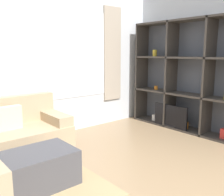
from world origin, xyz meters
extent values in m
cube|color=silver|center=(0.00, 3.10, 1.35)|extent=(6.03, 0.07, 2.70)
cube|color=white|center=(0.00, 3.06, 1.45)|extent=(2.66, 0.01, 1.60)
cube|color=#B2A38E|center=(1.50, 3.05, 1.45)|extent=(0.44, 0.03, 1.90)
cube|color=silver|center=(2.45, 1.53, 1.35)|extent=(0.07, 4.27, 2.70)
cube|color=tan|center=(-1.22, 1.67, 0.01)|extent=(2.01, 1.81, 0.01)
cube|color=#515660|center=(2.40, 1.68, 1.04)|extent=(0.02, 2.39, 2.09)
cube|color=#3D3833|center=(2.21, 1.28, 1.04)|extent=(0.40, 0.04, 2.09)
cube|color=#3D3833|center=(2.21, 2.08, 1.04)|extent=(0.40, 0.04, 2.09)
cube|color=#3D3833|center=(2.21, 2.87, 1.04)|extent=(0.40, 0.04, 2.09)
cube|color=#3D3833|center=(2.21, 1.68, 0.02)|extent=(0.40, 2.39, 0.04)
cube|color=#3D3833|center=(2.21, 1.68, 0.70)|extent=(0.40, 2.39, 0.04)
cube|color=#3D3833|center=(2.21, 1.68, 1.39)|extent=(0.40, 2.39, 0.04)
cube|color=#3D3833|center=(2.21, 1.68, 2.07)|extent=(0.40, 2.39, 0.04)
cube|color=black|center=(2.05, 1.94, 0.25)|extent=(0.04, 0.75, 0.44)
cube|color=black|center=(2.07, 1.94, 0.05)|extent=(0.10, 0.24, 0.03)
cylinder|color=orange|center=(2.19, 2.44, 0.75)|extent=(0.08, 0.08, 0.08)
cube|color=orange|center=(2.19, 1.66, 0.10)|extent=(0.06, 0.06, 0.13)
cube|color=white|center=(2.19, 2.46, 0.10)|extent=(0.07, 0.07, 0.12)
cube|color=red|center=(2.19, 0.92, 0.12)|extent=(0.10, 0.10, 0.17)
cylinder|color=gold|center=(2.19, 2.50, 1.48)|extent=(0.09, 0.09, 0.13)
cube|color=tan|center=(-0.92, 2.58, 0.20)|extent=(1.83, 0.85, 0.39)
cube|color=tan|center=(-0.12, 2.58, 0.47)|extent=(0.24, 0.79, 0.15)
cube|color=beige|center=(-0.80, 2.64, 0.56)|extent=(0.34, 0.13, 0.34)
cube|color=#47474C|center=(-0.89, 1.55, 0.20)|extent=(0.84, 0.56, 0.41)
camera|label=1|loc=(-1.91, -0.95, 1.48)|focal=40.00mm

